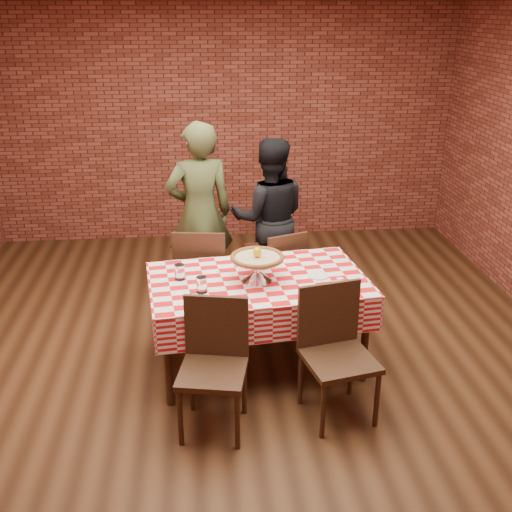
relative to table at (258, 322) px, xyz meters
name	(u,v)px	position (x,y,z in m)	size (l,w,h in m)	color
ground	(245,361)	(-0.10, 0.03, -0.38)	(6.00, 6.00, 0.00)	black
back_wall	(224,120)	(-0.10, 3.03, 1.08)	(5.50, 5.50, 0.00)	maroon
table	(258,322)	(0.00, 0.00, 0.00)	(1.65, 0.99, 0.75)	#3D2818
tablecloth	(258,295)	(0.00, 0.00, 0.24)	(1.69, 1.03, 0.28)	red
pizza_stand	(257,269)	(-0.01, -0.03, 0.47)	(0.41, 0.41, 0.18)	silver
pizza	(257,258)	(-0.01, -0.03, 0.57)	(0.41, 0.41, 0.03)	beige
lemon	(257,252)	(-0.01, -0.03, 0.62)	(0.06, 0.06, 0.08)	gold
water_glass_left	(202,285)	(-0.44, -0.20, 0.44)	(0.08, 0.08, 0.12)	white
water_glass_right	(180,272)	(-0.60, 0.04, 0.44)	(0.08, 0.08, 0.12)	white
side_plate	(318,276)	(0.47, -0.01, 0.39)	(0.17, 0.17, 0.01)	white
sweetener_packet_a	(337,283)	(0.59, -0.15, 0.39)	(0.05, 0.04, 0.01)	white
sweetener_packet_b	(340,279)	(0.63, -0.07, 0.39)	(0.05, 0.04, 0.01)	white
condiment_caddy	(252,253)	(-0.01, 0.33, 0.46)	(0.11, 0.09, 0.15)	silver
chair_near_left	(212,371)	(-0.38, -0.80, 0.09)	(0.44, 0.44, 0.92)	#3D2818
chair_near_right	(340,358)	(0.49, -0.74, 0.10)	(0.46, 0.46, 0.94)	#3D2818
chair_far_left	(203,274)	(-0.42, 0.78, 0.09)	(0.46, 0.46, 0.94)	#3D2818
chair_far_right	(278,273)	(0.26, 0.81, 0.06)	(0.39, 0.39, 0.87)	#3D2818
diner_olive	(200,214)	(-0.43, 1.26, 0.51)	(0.64, 0.42, 1.76)	#444C29
diner_black	(269,218)	(0.24, 1.34, 0.42)	(0.77, 0.60, 1.58)	black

